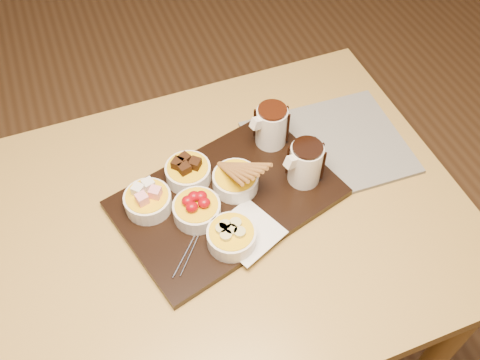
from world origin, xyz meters
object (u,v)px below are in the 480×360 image
object	(u,v)px
dining_table	(190,250)
pitcher_milk_chocolate	(271,126)
newspaper	(328,147)
bowl_strawberries	(197,210)
pitcher_dark_chocolate	(305,164)
serving_board	(227,198)

from	to	relation	value
dining_table	pitcher_milk_chocolate	distance (m)	0.33
newspaper	dining_table	bearing A→B (deg)	-164.96
dining_table	pitcher_milk_chocolate	bearing A→B (deg)	29.55
dining_table	bowl_strawberries	size ratio (longest dim) A/B	12.00
dining_table	newspaper	distance (m)	0.40
bowl_strawberries	pitcher_dark_chocolate	world-z (taller)	pitcher_dark_chocolate
pitcher_milk_chocolate	serving_board	bearing A→B (deg)	-158.20
pitcher_milk_chocolate	newspaper	size ratio (longest dim) A/B	0.28
dining_table	serving_board	distance (m)	0.15
serving_board	pitcher_milk_chocolate	distance (m)	0.20
dining_table	bowl_strawberries	bearing A→B (deg)	9.37
serving_board	pitcher_milk_chocolate	bearing A→B (deg)	21.80
pitcher_milk_chocolate	newspaper	distance (m)	0.15
bowl_strawberries	pitcher_dark_chocolate	bearing A→B (deg)	2.49
bowl_strawberries	pitcher_dark_chocolate	xyz separation A→B (m)	(0.25, 0.01, 0.03)
dining_table	pitcher_milk_chocolate	size ratio (longest dim) A/B	12.26
dining_table	newspaper	size ratio (longest dim) A/B	3.40
serving_board	pitcher_milk_chocolate	xyz separation A→B (m)	(0.15, 0.11, 0.06)
pitcher_dark_chocolate	newspaper	distance (m)	0.14
dining_table	pitcher_dark_chocolate	bearing A→B (deg)	3.14
serving_board	bowl_strawberries	world-z (taller)	bowl_strawberries
serving_board	pitcher_dark_chocolate	bearing A→B (deg)	-19.98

